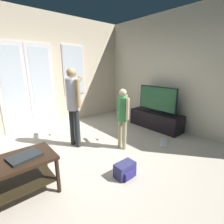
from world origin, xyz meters
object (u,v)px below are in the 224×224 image
at_px(person_child, 123,114).
at_px(loose_keyboard, 164,142).
at_px(flat_screen_tv, 157,99).
at_px(tv_stand, 156,120).
at_px(laptop_closed, 24,156).
at_px(backpack, 125,170).
at_px(person_adult, 74,101).
at_px(coffee_table, 16,171).

distance_m(person_child, loose_keyboard, 1.16).
distance_m(flat_screen_tv, person_child, 1.46).
xyz_separation_m(tv_stand, loose_keyboard, (-0.60, -0.65, -0.20)).
bearing_deg(laptop_closed, tv_stand, -5.32).
xyz_separation_m(tv_stand, backpack, (-2.02, -0.90, -0.11)).
height_order(tv_stand, person_adult, person_adult).
xyz_separation_m(person_child, loose_keyboard, (0.84, -0.42, -0.69)).
xyz_separation_m(coffee_table, laptop_closed, (0.11, -0.01, 0.16)).
relative_size(coffee_table, laptop_closed, 2.53).
relative_size(person_adult, loose_keyboard, 3.47).
bearing_deg(tv_stand, laptop_closed, -173.78).
bearing_deg(person_child, loose_keyboard, -26.51).
height_order(person_adult, person_child, person_adult).
distance_m(person_adult, person_child, 0.98).
distance_m(person_child, laptop_closed, 1.76).
distance_m(coffee_table, tv_stand, 3.32).
height_order(backpack, loose_keyboard, backpack).
xyz_separation_m(flat_screen_tv, backpack, (-2.02, -0.90, -0.66)).
bearing_deg(tv_stand, loose_keyboard, -132.81).
bearing_deg(backpack, person_adult, 92.62).
distance_m(person_adult, backpack, 1.60).
bearing_deg(tv_stand, backpack, -156.05).
height_order(coffee_table, person_child, person_child).
height_order(tv_stand, person_child, person_child).
bearing_deg(laptop_closed, backpack, -36.75).
height_order(coffee_table, tv_stand, coffee_table).
distance_m(flat_screen_tv, loose_keyboard, 1.16).
xyz_separation_m(person_adult, laptop_closed, (-1.11, -0.82, -0.39)).
xyz_separation_m(person_adult, backpack, (0.06, -1.37, -0.82)).
bearing_deg(person_child, flat_screen_tv, 9.32).
xyz_separation_m(coffee_table, flat_screen_tv, (3.30, 0.34, 0.39)).
distance_m(flat_screen_tv, person_adult, 2.14).
relative_size(coffee_table, person_adult, 0.57).
relative_size(coffee_table, loose_keyboard, 1.99).
relative_size(flat_screen_tv, laptop_closed, 3.03).
bearing_deg(person_adult, loose_keyboard, -37.07).
xyz_separation_m(backpack, laptop_closed, (-1.17, 0.55, 0.43)).
bearing_deg(coffee_table, flat_screen_tv, 5.88).
height_order(tv_stand, laptop_closed, laptop_closed).
bearing_deg(loose_keyboard, flat_screen_tv, 47.43).
height_order(flat_screen_tv, laptop_closed, flat_screen_tv).
bearing_deg(backpack, flat_screen_tv, 24.06).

